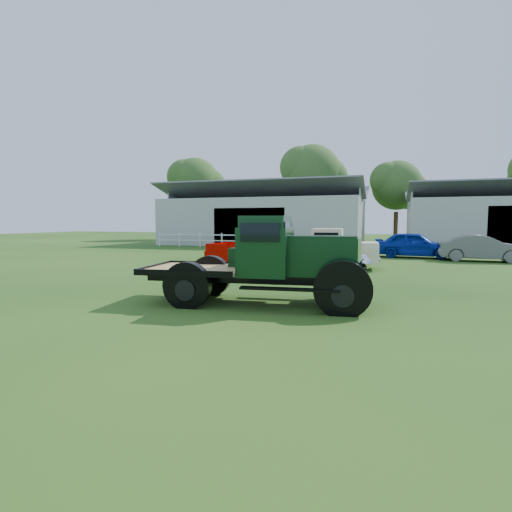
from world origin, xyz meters
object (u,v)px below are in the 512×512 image
(red_pickup, at_px, (262,254))
(white_pickup, at_px, (325,249))
(misc_car_grey, at_px, (482,248))
(vintage_flatbed, at_px, (262,260))
(misc_car_blue, at_px, (415,245))

(red_pickup, distance_m, white_pickup, 3.92)
(white_pickup, height_order, misc_car_grey, white_pickup)
(red_pickup, bearing_deg, white_pickup, 70.66)
(vintage_flatbed, distance_m, misc_car_blue, 16.22)
(red_pickup, bearing_deg, vintage_flatbed, -61.25)
(vintage_flatbed, bearing_deg, white_pickup, 81.10)
(vintage_flatbed, bearing_deg, red_pickup, 100.92)
(red_pickup, bearing_deg, misc_car_blue, 70.12)
(misc_car_grey, bearing_deg, white_pickup, 130.09)
(red_pickup, relative_size, misc_car_blue, 1.02)
(misc_car_blue, bearing_deg, vintage_flatbed, 170.13)
(vintage_flatbed, xyz_separation_m, misc_car_blue, (4.66, 15.53, -0.37))
(red_pickup, distance_m, misc_car_grey, 13.21)
(white_pickup, relative_size, misc_car_blue, 1.08)
(red_pickup, xyz_separation_m, misc_car_grey, (9.59, 9.08, -0.13))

